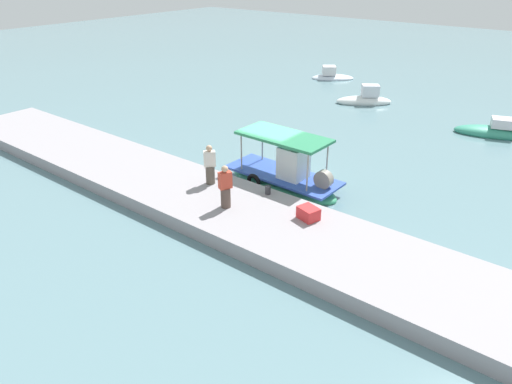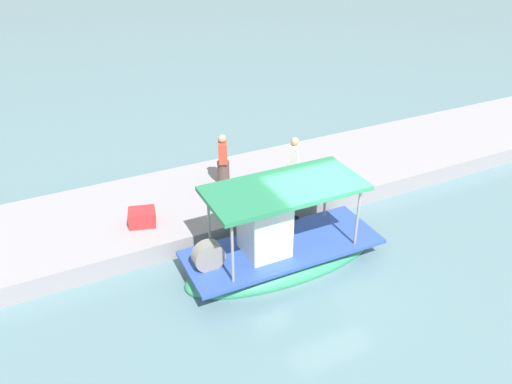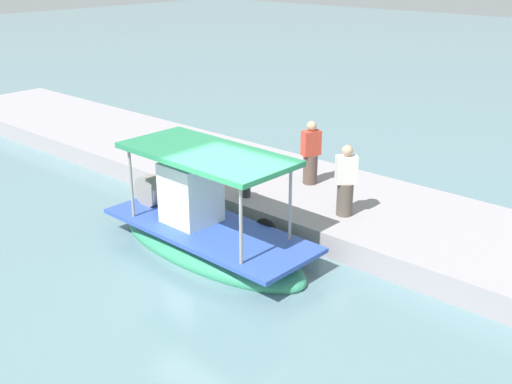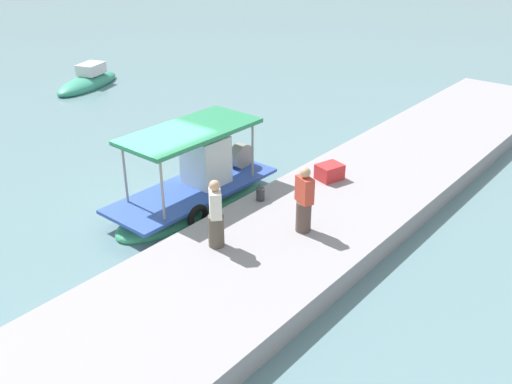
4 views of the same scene
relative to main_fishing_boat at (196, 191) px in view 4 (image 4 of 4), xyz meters
name	(u,v)px [view 4 (image 4 of 4)]	position (x,y,z in m)	size (l,w,h in m)	color
ground_plane	(159,211)	(-1.00, 0.58, -0.45)	(120.00, 120.00, 0.00)	slate
dock_quay	(272,251)	(-1.00, -3.63, -0.15)	(36.00, 4.25, 0.59)	#999399
main_fishing_boat	(196,191)	(0.00, 0.00, 0.00)	(5.63, 2.19, 2.78)	#369469
fisherman_near_bollard	(216,217)	(-2.01, -2.70, 0.94)	(0.55, 0.55, 1.75)	brown
fisherman_by_crate	(304,203)	(-0.07, -3.91, 0.94)	(0.51, 0.56, 1.75)	brown
mooring_bollard	(260,194)	(0.56, -2.00, 0.32)	(0.24, 0.24, 0.36)	#2D2D33
cargo_crate	(330,172)	(2.98, -2.72, 0.38)	(0.74, 0.59, 0.47)	red
moored_boat_far	(88,82)	(5.70, 13.22, -0.24)	(4.58, 2.86, 1.31)	teal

